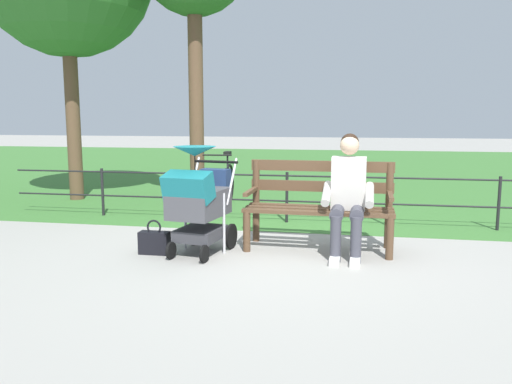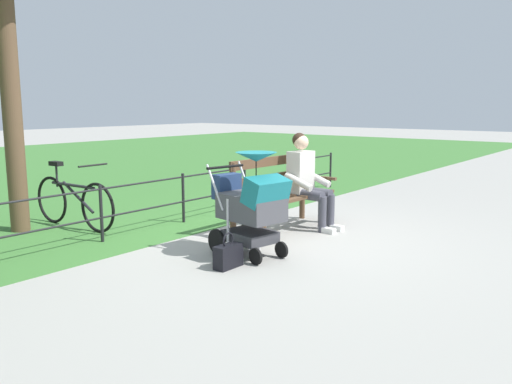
{
  "view_description": "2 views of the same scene",
  "coord_description": "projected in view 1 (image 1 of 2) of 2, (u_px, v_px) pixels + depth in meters",
  "views": [
    {
      "loc": [
        -0.85,
        5.49,
        1.46
      ],
      "look_at": [
        0.14,
        0.15,
        0.65
      ],
      "focal_mm": 36.03,
      "sensor_mm": 36.0,
      "label": 1
    },
    {
      "loc": [
        5.07,
        3.87,
        1.65
      ],
      "look_at": [
        0.24,
        0.07,
        0.62
      ],
      "focal_mm": 36.84,
      "sensor_mm": 36.0,
      "label": 2
    }
  ],
  "objects": [
    {
      "name": "park_fence",
      "position": [
        308.0,
        193.0,
        6.97
      ],
      "size": [
        8.18,
        0.04,
        0.7
      ],
      "color": "black",
      "rests_on": "ground"
    },
    {
      "name": "grass_lawn",
      "position": [
        320.0,
        169.0,
        14.26
      ],
      "size": [
        40.0,
        16.0,
        0.01
      ],
      "primitive_type": "cube",
      "color": "#3D7533",
      "rests_on": "ground"
    },
    {
      "name": "park_bench",
      "position": [
        319.0,
        201.0,
        5.65
      ],
      "size": [
        1.62,
        0.65,
        0.96
      ],
      "color": "brown",
      "rests_on": "ground"
    },
    {
      "name": "bicycle",
      "position": [
        224.0,
        185.0,
        8.15
      ],
      "size": [
        0.44,
        1.66,
        0.89
      ],
      "color": "black",
      "rests_on": "ground"
    },
    {
      "name": "person_on_bench",
      "position": [
        348.0,
        191.0,
        5.35
      ],
      "size": [
        0.54,
        0.74,
        1.28
      ],
      "color": "#42424C",
      "rests_on": "ground"
    },
    {
      "name": "stroller",
      "position": [
        199.0,
        199.0,
        5.38
      ],
      "size": [
        0.63,
        0.95,
        1.15
      ],
      "color": "black",
      "rests_on": "ground"
    },
    {
      "name": "handbag",
      "position": [
        154.0,
        242.0,
        5.46
      ],
      "size": [
        0.32,
        0.14,
        0.37
      ],
      "color": "black",
      "rests_on": "ground"
    },
    {
      "name": "ground_plane",
      "position": [
        271.0,
        248.0,
        5.71
      ],
      "size": [
        60.0,
        60.0,
        0.0
      ],
      "primitive_type": "plane",
      "color": "#9E9B93"
    }
  ]
}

